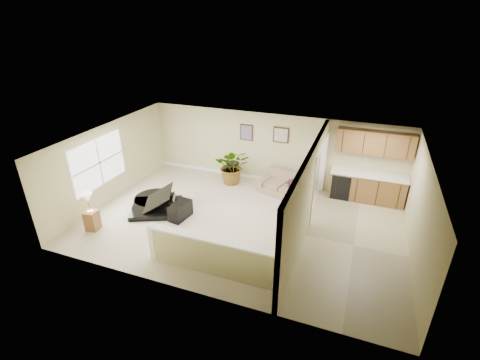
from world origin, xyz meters
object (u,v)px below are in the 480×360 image
at_px(piano, 156,191).
at_px(accent_table, 233,169).
at_px(lamp_stand, 91,214).
at_px(palm_plant, 233,166).
at_px(piano_bench, 180,211).
at_px(small_plant, 290,189).
at_px(loveseat, 284,184).

relative_size(piano, accent_table, 3.09).
bearing_deg(piano, accent_table, 35.98).
height_order(piano, lamp_stand, piano).
bearing_deg(palm_plant, lamp_stand, -122.14).
distance_m(piano_bench, small_plant, 3.69).
relative_size(accent_table, small_plant, 1.13).
distance_m(accent_table, lamp_stand, 5.02).
height_order(loveseat, palm_plant, palm_plant).
height_order(piano_bench, accent_table, accent_table).
distance_m(piano_bench, accent_table, 2.98).
distance_m(palm_plant, small_plant, 2.22).
height_order(small_plant, lamp_stand, lamp_stand).
height_order(piano, palm_plant, piano).
relative_size(piano, loveseat, 1.18).
height_order(accent_table, palm_plant, palm_plant).
bearing_deg(loveseat, piano_bench, -116.35).
relative_size(piano, palm_plant, 1.47).
relative_size(palm_plant, small_plant, 2.37).
bearing_deg(piano_bench, piano, 164.23).
bearing_deg(small_plant, accent_table, 168.30).
relative_size(loveseat, lamp_stand, 1.60).
xyz_separation_m(piano_bench, loveseat, (2.48, 2.66, 0.09)).
bearing_deg(piano_bench, lamp_stand, -145.67).
bearing_deg(accent_table, piano, -119.12).
distance_m(piano_bench, loveseat, 3.64).
relative_size(accent_table, palm_plant, 0.48).
bearing_deg(palm_plant, small_plant, -7.89).
relative_size(piano_bench, small_plant, 1.21).
xyz_separation_m(piano, piano_bench, (0.97, -0.27, -0.34)).
relative_size(accent_table, lamp_stand, 0.61).
bearing_deg(accent_table, piano_bench, -99.92).
height_order(piano, piano_bench, piano).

